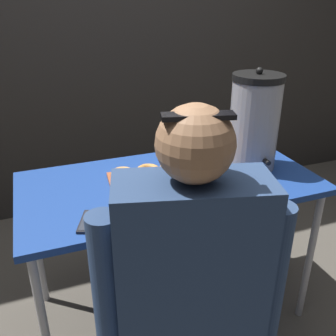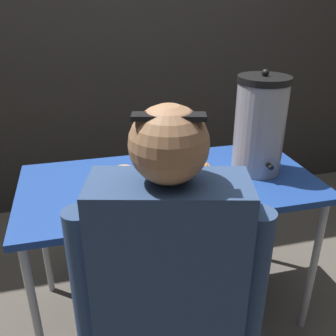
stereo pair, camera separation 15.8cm
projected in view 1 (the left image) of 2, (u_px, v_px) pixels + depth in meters
name	position (u px, v px, depth m)	size (l,w,h in m)	color
ground_plane	(170.00, 306.00, 1.92)	(12.00, 12.00, 0.00)	#4C473F
back_wall	(102.00, 15.00, 2.40)	(6.00, 0.11, 2.66)	#282623
folding_table	(170.00, 191.00, 1.64)	(1.27, 0.64, 0.72)	navy
donut_box	(163.00, 177.00, 1.60)	(0.48, 0.28, 0.05)	brown
coffee_urn	(254.00, 122.00, 1.66)	(0.22, 0.25, 0.45)	#939399
cell_phone	(91.00, 221.00, 1.31)	(0.12, 0.16, 0.01)	black
person_seated	(190.00, 309.00, 1.14)	(0.56, 0.31, 1.22)	#33332D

